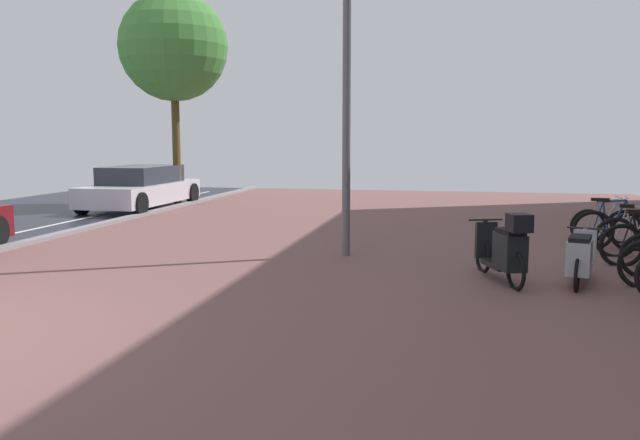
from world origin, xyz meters
The scene contains 8 objects.
bicycle_rack_05 centered at (8.63, 6.59, 0.34)m, with size 1.37×0.48×0.98m.
bicycle_rack_06 centered at (8.42, 7.37, 0.35)m, with size 1.37×0.48×1.01m.
bicycle_rack_07 centered at (8.47, 8.16, 0.33)m, with size 1.31×0.48×0.94m.
scooter_near centered at (6.29, 4.13, 0.47)m, with size 0.81×1.64×1.05m.
scooter_mid centered at (7.31, 4.25, 0.38)m, with size 0.72×1.70×0.73m.
parked_car_far centered at (-3.30, 12.05, 0.60)m, with size 1.89×4.47×1.22m.
lamp_post centered at (3.77, 5.78, 3.49)m, with size 0.20×0.52×6.32m.
street_tree centered at (-2.67, 13.12, 4.70)m, with size 3.21×3.21×6.32m.
Camera 1 is at (5.58, -4.97, 2.00)m, focal length 35.86 mm.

